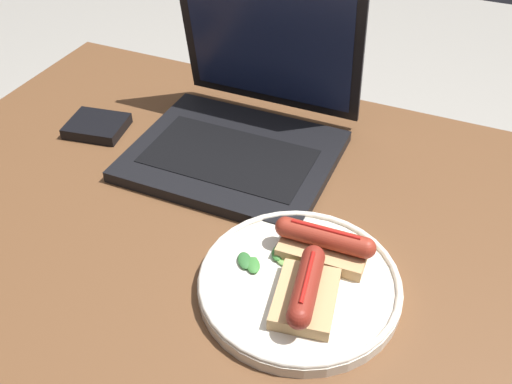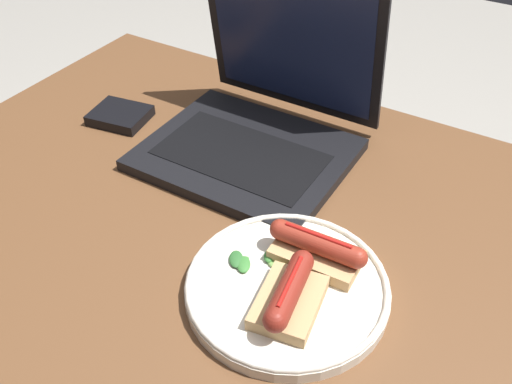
# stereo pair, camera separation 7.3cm
# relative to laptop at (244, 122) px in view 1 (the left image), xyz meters

# --- Properties ---
(desk) EXTENTS (1.22, 0.72, 0.75)m
(desk) POSITION_rel_laptop_xyz_m (0.14, -0.15, -0.13)
(desk) COLOR brown
(desk) RESTS_ON ground_plane
(laptop) EXTENTS (0.30, 0.29, 0.25)m
(laptop) POSITION_rel_laptop_xyz_m (0.00, 0.00, 0.00)
(laptop) COLOR black
(laptop) RESTS_ON desk
(plate) EXTENTS (0.24, 0.24, 0.02)m
(plate) POSITION_rel_laptop_xyz_m (0.18, -0.24, -0.03)
(plate) COLOR silver
(plate) RESTS_ON desk
(sausage_toast_left) EXTENTS (0.08, 0.12, 0.05)m
(sausage_toast_left) POSITION_rel_laptop_xyz_m (0.20, -0.27, -0.01)
(sausage_toast_left) COLOR tan
(sausage_toast_left) RESTS_ON plate
(sausage_toast_middle) EXTENTS (0.13, 0.06, 0.04)m
(sausage_toast_middle) POSITION_rel_laptop_xyz_m (0.20, -0.19, -0.01)
(sausage_toast_middle) COLOR tan
(sausage_toast_middle) RESTS_ON plate
(salad_pile) EXTENTS (0.07, 0.06, 0.01)m
(salad_pile) POSITION_rel_laptop_xyz_m (0.13, -0.23, -0.03)
(salad_pile) COLOR #2D662D
(salad_pile) RESTS_ON plate
(external_drive) EXTENTS (0.10, 0.09, 0.02)m
(external_drive) POSITION_rel_laptop_xyz_m (-0.24, -0.06, -0.04)
(external_drive) COLOR black
(external_drive) RESTS_ON desk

